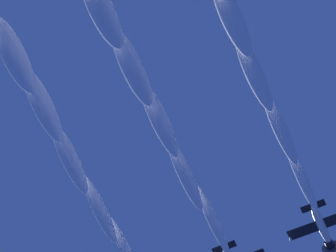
% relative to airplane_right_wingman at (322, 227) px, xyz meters
% --- Properties ---
extents(airplane_right_wingman, '(7.99, 7.30, 2.85)m').
position_rel_airplane_right_wingman_xyz_m(airplane_right_wingman, '(0.00, 0.00, 0.00)').
color(airplane_right_wingman, silver).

